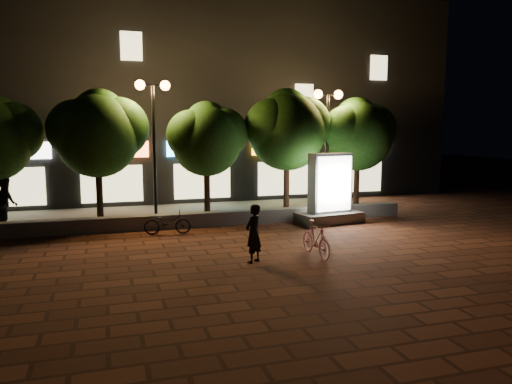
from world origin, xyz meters
name	(u,v)px	position (x,y,z in m)	size (l,w,h in m)	color
ground	(228,253)	(0.00, 0.00, 0.00)	(80.00, 80.00, 0.00)	brown
retaining_wall	(201,219)	(0.00, 4.00, 0.25)	(16.00, 0.45, 0.50)	slate
sidewalk	(190,214)	(0.00, 6.50, 0.04)	(16.00, 5.00, 0.08)	slate
building_block	(168,99)	(-0.01, 12.99, 5.00)	(28.00, 8.12, 11.30)	black
tree_left	(98,131)	(-3.45, 5.46, 3.44)	(3.60, 3.00, 4.89)	black
tree_mid	(207,136)	(0.55, 5.46, 3.22)	(3.24, 2.70, 4.50)	black
tree_right	(288,127)	(3.86, 5.46, 3.57)	(3.72, 3.10, 5.07)	black
tree_far_right	(358,132)	(7.05, 5.46, 3.37)	(3.48, 2.90, 4.76)	black
street_lamp_left	(153,114)	(-1.50, 5.20, 4.03)	(1.26, 0.36, 5.18)	black
street_lamp_right	(328,119)	(5.50, 5.20, 3.89)	(1.26, 0.36, 4.98)	black
ad_kiosk	(330,195)	(4.70, 3.21, 1.06)	(2.57, 1.57, 2.62)	slate
scooter_pink	(316,239)	(2.23, -1.13, 0.50)	(0.47, 1.66, 1.00)	pink
rider	(254,233)	(0.42, -1.16, 0.78)	(0.57, 0.38, 1.57)	black
scooter_parked	(167,222)	(-1.34, 3.00, 0.41)	(0.54, 1.55, 0.82)	black
pedestrian	(6,203)	(-6.59, 5.23, 0.98)	(0.87, 0.68, 1.79)	black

